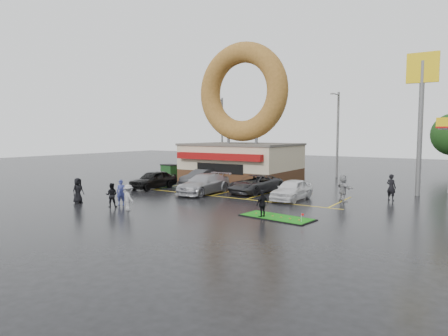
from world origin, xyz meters
The scene contains 19 objects.
ground centered at (0.00, 0.00, 0.00)m, with size 120.00×120.00×0.00m, color black.
donut_shop centered at (-3.00, 12.97, 4.46)m, with size 10.20×8.70×13.50m.
shell_sign centered at (13.00, 12.00, 7.38)m, with size 2.20×0.36×10.60m.
streetlight_left centered at (-10.00, 19.92, 4.78)m, with size 0.40×2.21×9.00m.
streetlight_mid centered at (4.00, 20.92, 4.78)m, with size 0.40×2.21×9.00m.
car_black centered at (-6.39, 3.93, 0.76)m, with size 1.80×4.49×1.53m, color black.
car_dgrey centered at (-4.33, 7.93, 0.71)m, with size 1.50×4.29×1.41m, color #323235.
car_silver centered at (-1.10, 3.96, 0.77)m, with size 2.14×5.28×1.53m, color #A1A1A6.
car_grey centered at (2.11, 6.43, 0.71)m, with size 2.35×5.09×1.41m, color #2B2B2D.
car_white centered at (5.89, 4.89, 0.74)m, with size 1.74×4.32×1.47m, color silver.
person_blue centered at (-2.68, -3.04, 0.83)m, with size 0.61×0.40×1.67m, color navy.
person_blackjkt centered at (-2.63, -3.88, 0.77)m, with size 0.75×0.58×1.54m, color black.
person_hoodie centered at (-0.91, -4.05, 0.79)m, with size 1.02×0.59×1.58m, color #9B9B9E.
person_bystander centered at (-5.70, -4.09, 0.85)m, with size 0.83×0.54×1.70m, color black.
person_cameraman centered at (6.92, -1.49, 0.77)m, with size 0.90×0.38×1.54m, color black.
person_walker_near centered at (9.04, 6.40, 0.91)m, with size 1.70×0.54×1.83m, color gray.
person_walker_far centered at (11.76, 8.57, 0.93)m, with size 0.68×0.44×1.85m, color black.
dumpster centered at (-10.84, 11.21, 0.65)m, with size 1.80×1.20×1.30m, color #1A441B.
putting_green centered at (7.61, -1.07, 0.03)m, with size 4.31×2.28×0.52m.
Camera 1 is at (17.12, -20.95, 4.70)m, focal length 32.00 mm.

